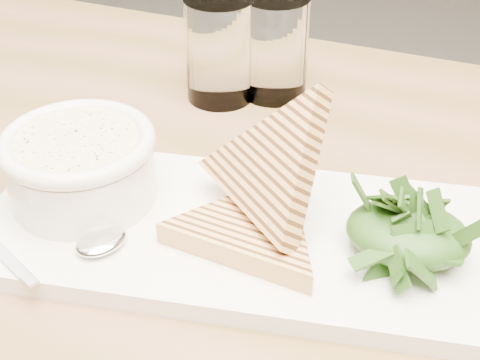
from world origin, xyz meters
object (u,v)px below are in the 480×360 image
(platter, at_px, (233,233))
(glass_far, at_px, (220,50))
(glass_near, at_px, (275,47))
(soup_bowl, at_px, (82,173))
(table_top, at_px, (93,231))

(platter, distance_m, glass_far, 0.26)
(glass_near, distance_m, glass_far, 0.06)
(soup_bowl, xyz_separation_m, glass_near, (0.10, 0.27, 0.01))
(table_top, height_order, soup_bowl, soup_bowl)
(glass_near, relative_size, glass_far, 0.98)
(table_top, bearing_deg, glass_near, 69.72)
(table_top, relative_size, soup_bowl, 10.60)
(soup_bowl, xyz_separation_m, glass_far, (0.05, 0.24, 0.02))
(platter, relative_size, glass_near, 3.68)
(platter, xyz_separation_m, glass_near, (-0.03, 0.27, 0.05))
(platter, bearing_deg, glass_near, 97.24)
(glass_near, bearing_deg, table_top, -110.28)
(table_top, xyz_separation_m, soup_bowl, (-0.00, 0.00, 0.06))
(platter, relative_size, glass_far, 3.62)
(table_top, distance_m, glass_far, 0.26)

